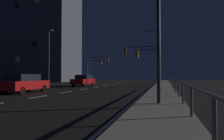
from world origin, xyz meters
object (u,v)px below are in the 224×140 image
Objects in this scene: car at (25,83)px; car_oncoming at (84,80)px; traffic_light_far_right at (98,64)px; traffic_light_overhead_east at (94,66)px; street_lamp_median at (155,2)px; street_lamp_far_end at (49,53)px; traffic_light_near_right at (143,56)px; street_lamp_corner at (156,52)px; traffic_light_mid_right at (148,59)px; building_distant at (36,35)px.

car is 11.18m from car_oncoming.
traffic_light_overhead_east is (-0.56, -1.14, -0.58)m from traffic_light_far_right.
street_lamp_median reaches higher than car.
street_lamp_far_end is at bearing -93.75° from traffic_light_overhead_east.
traffic_light_near_right is 0.86× the size of street_lamp_corner.
traffic_light_near_right is at bearing 60.71° from car.
street_lamp_corner is at bearing -50.00° from traffic_light_overhead_east.
traffic_light_near_right reaches higher than traffic_light_overhead_east.
traffic_light_mid_right is 16.62m from street_lamp_median.
street_lamp_far_end is (-14.99, 14.41, -0.50)m from street_lamp_median.
traffic_light_near_right reaches higher than car.
building_distant is (-21.86, 19.82, 11.46)m from car_oncoming.
traffic_light_mid_right reaches higher than traffic_light_overhead_east.
car is at bearing -67.78° from street_lamp_far_end.
traffic_light_far_right reaches higher than car_oncoming.
street_lamp_median reaches higher than car_oncoming.
street_lamp_median is 1.25× the size of street_lamp_corner.
building_distant is at bearing 132.34° from street_lamp_median.
car is 39.32m from building_distant.
car is at bearing -84.44° from traffic_light_far_right.
car_oncoming is at bearing -154.70° from traffic_light_near_right.
street_lamp_far_end is at bearing -159.24° from traffic_light_near_right.
building_distant reaches higher than car_oncoming.
street_lamp_far_end is (-1.00, -15.24, 1.16)m from traffic_light_overhead_east.
street_lamp_corner is (13.46, -16.03, 0.78)m from traffic_light_overhead_east.
traffic_light_far_right reaches higher than traffic_light_overhead_east.
street_lamp_far_end is 28.10m from building_distant.
traffic_light_near_right is 1.18× the size of traffic_light_overhead_east.
traffic_light_mid_right is at bearing 6.61° from car_oncoming.
car_oncoming is at bearing -42.21° from building_distant.
traffic_light_mid_right is 0.20× the size of building_distant.
traffic_light_overhead_east is 15.31m from street_lamp_far_end.
street_lamp_median is 20.80m from street_lamp_far_end.
car is 15.52m from traffic_light_mid_right.
traffic_light_far_right is 1.15× the size of traffic_light_overhead_east.
traffic_light_mid_right is 0.60× the size of street_lamp_median.
street_lamp_median is 48.28m from building_distant.
traffic_light_overhead_east is 0.64× the size of street_lamp_far_end.
street_lamp_far_end reaches higher than street_lamp_corner.
street_lamp_far_end is (-4.69, -1.05, 3.78)m from car_oncoming.
car_oncoming is at bearing 123.65° from street_lamp_median.
traffic_light_far_right is 33.61m from street_lamp_median.
street_lamp_corner is at bearing -3.15° from street_lamp_far_end.
car is at bearing -55.50° from building_distant.
building_distant is (-30.51, 18.82, 8.67)m from traffic_light_mid_right.
street_lamp_corner reaches higher than traffic_light_near_right.
street_lamp_median is (2.53, -19.14, 0.84)m from traffic_light_near_right.
street_lamp_corner is (9.76, -1.85, 3.41)m from car_oncoming.
traffic_light_near_right reaches higher than traffic_light_far_right.
traffic_light_mid_right is at bearing 8.75° from street_lamp_far_end.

